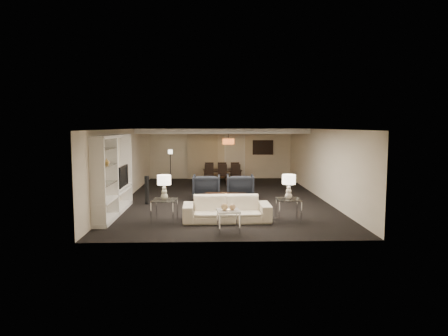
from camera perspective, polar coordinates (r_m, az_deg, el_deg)
floor at (r=14.52m, az=0.00°, el=-4.32°), size 11.00×11.00×0.00m
ceiling at (r=14.29m, az=0.00°, el=5.59°), size 7.00×11.00×0.02m
wall_back at (r=19.83m, az=-0.48°, el=2.09°), size 7.00×0.02×2.50m
wall_front at (r=8.90m, az=1.07°, el=-2.74°), size 7.00×0.02×2.50m
wall_left at (r=14.67m, az=-13.80°, el=0.54°), size 0.02×11.00×2.50m
wall_right at (r=14.88m, az=13.60°, el=0.62°), size 0.02×11.00×2.50m
ceiling_soffit at (r=17.79m, az=-0.34°, el=5.35°), size 7.00×4.00×0.20m
curtains at (r=19.76m, az=-3.09°, el=1.92°), size 1.50×0.12×2.40m
door at (r=19.85m, az=1.54°, el=1.51°), size 0.90×0.05×2.10m
painting at (r=19.93m, az=5.58°, el=2.95°), size 0.95×0.04×0.65m
media_unit at (r=12.12m, az=-15.46°, el=-0.98°), size 0.38×3.40×2.35m
pendant_light at (r=17.81m, az=0.63°, el=3.81°), size 0.52×0.52×0.24m
sofa at (r=10.98m, az=0.39°, el=-5.85°), size 2.40×0.99×0.70m
coffee_table at (r=12.57m, az=0.12°, el=-4.86°), size 1.39×0.93×0.47m
armchair_left at (r=14.21m, az=-2.52°, el=-2.75°), size 0.96×0.99×0.89m
armchair_right at (r=14.24m, az=2.32°, el=-2.73°), size 0.98×1.00×0.89m
side_table_left at (r=11.06m, az=-8.49°, el=-6.05°), size 0.72×0.72×0.61m
side_table_right at (r=11.18m, az=9.18°, el=-5.93°), size 0.66×0.66×0.61m
table_lamp_left at (r=10.94m, az=-8.54°, el=-2.76°), size 0.42×0.42×0.68m
table_lamp_right at (r=11.07m, az=9.23°, el=-2.68°), size 0.38×0.38×0.68m
marble_table at (r=9.93m, az=0.63°, el=-7.57°), size 0.59×0.59×0.54m
gold_gourd_a at (r=9.84m, az=0.05°, el=-5.55°), size 0.17×0.17×0.17m
gold_gourd_b at (r=9.85m, az=1.22°, el=-5.60°), size 0.15×0.15×0.15m
television at (r=12.70m, az=-14.68°, el=-1.13°), size 1.11×0.15×0.64m
vase_blue at (r=10.83m, az=-17.14°, el=-2.03°), size 0.15×0.15×0.16m
vase_amber at (r=11.34m, az=-16.43°, el=0.90°), size 0.16×0.16×0.16m
floor_speaker at (r=13.57m, az=-10.95°, el=-3.12°), size 0.13×0.13×0.95m
dining_table at (r=18.32m, az=-0.24°, el=-1.20°), size 1.80×1.09×0.61m
chair_nl at (r=17.65m, az=-2.14°, el=-1.00°), size 0.42×0.42×0.91m
chair_nm at (r=17.65m, az=-0.19°, el=-0.99°), size 0.43×0.43×0.91m
chair_nr at (r=17.68m, az=1.76°, el=-0.98°), size 0.43×0.43×0.91m
chair_fl at (r=18.94m, az=-2.11°, el=-0.52°), size 0.42×0.42×0.91m
chair_fm at (r=18.94m, az=-0.29°, el=-0.51°), size 0.42×0.42×0.91m
chair_fr at (r=18.97m, az=1.52°, el=-0.50°), size 0.44×0.44×0.91m
floor_lamp at (r=19.29m, az=-7.65°, el=0.41°), size 0.23×0.23×1.48m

